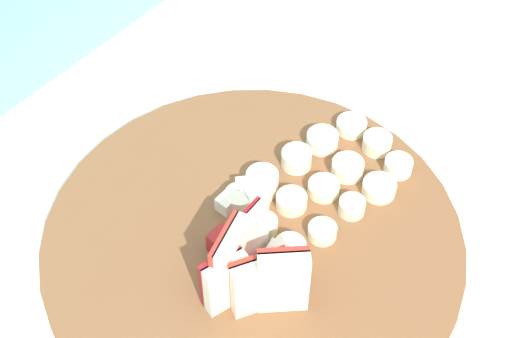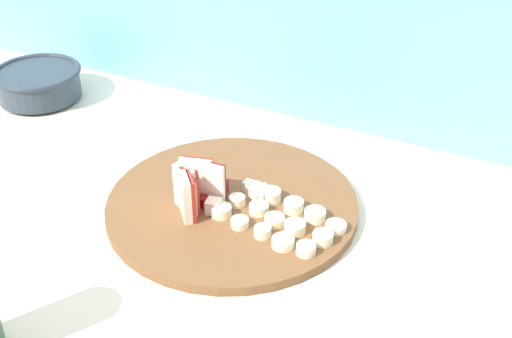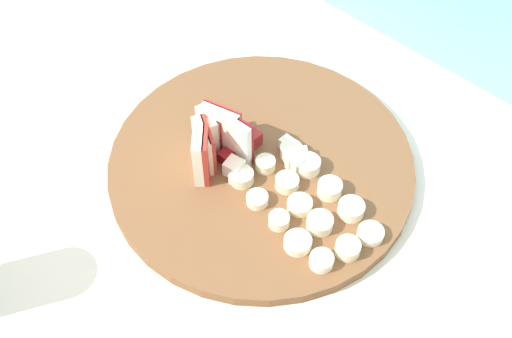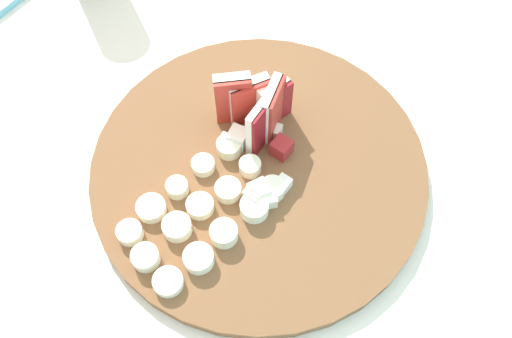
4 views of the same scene
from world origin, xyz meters
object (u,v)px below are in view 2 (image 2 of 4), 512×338
object	(u,v)px
apple_wedge_fan	(193,187)
ceramic_bowl	(38,82)
banana_slice_rows	(279,217)
cutting_board	(232,205)
apple_dice_pile	(233,196)

from	to	relation	value
apple_wedge_fan	ceramic_bowl	bearing A→B (deg)	157.65
banana_slice_rows	apple_wedge_fan	bearing A→B (deg)	-171.08
apple_wedge_fan	ceramic_bowl	xyz separation A→B (m)	(-0.44, 0.18, -0.01)
cutting_board	apple_dice_pile	bearing A→B (deg)	0.62
apple_wedge_fan	ceramic_bowl	world-z (taller)	apple_wedge_fan
cutting_board	apple_dice_pile	size ratio (longest dim) A/B	3.76
apple_wedge_fan	banana_slice_rows	distance (m)	0.13
banana_slice_rows	ceramic_bowl	bearing A→B (deg)	164.01
apple_wedge_fan	cutting_board	bearing A→B (deg)	36.74
cutting_board	banana_slice_rows	size ratio (longest dim) A/B	1.99
cutting_board	apple_wedge_fan	distance (m)	0.07
banana_slice_rows	ceramic_bowl	xyz separation A→B (m)	(-0.56, 0.16, 0.01)
apple_dice_pile	banana_slice_rows	xyz separation A→B (m)	(0.08, -0.01, -0.00)
cutting_board	banana_slice_rows	world-z (taller)	banana_slice_rows
cutting_board	apple_dice_pile	world-z (taller)	apple_dice_pile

